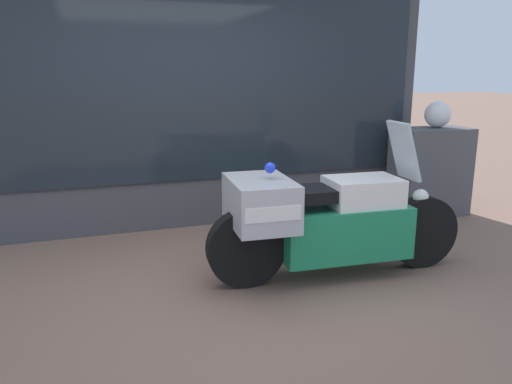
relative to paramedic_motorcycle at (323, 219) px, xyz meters
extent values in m
plane|color=#7A5B4C|center=(-0.81, -0.02, -0.53)|extent=(60.00, 60.00, 0.00)
cube|color=#424247|center=(-0.81, 1.98, 1.21)|extent=(5.84, 0.40, 3.48)
cube|color=#1E262D|center=(-0.49, 1.76, 1.26)|extent=(4.90, 0.02, 2.48)
cube|color=slate|center=(-0.53, 1.99, -0.25)|extent=(4.68, 0.30, 0.55)
cube|color=silver|center=(-0.53, 2.13, 0.72)|extent=(4.68, 0.02, 1.44)
cube|color=beige|center=(-0.53, 1.99, 1.43)|extent=(4.68, 0.30, 0.02)
cube|color=maroon|center=(-1.99, 1.99, 1.47)|extent=(0.18, 0.04, 0.06)
cube|color=#195623|center=(-0.53, 1.99, 1.47)|extent=(0.18, 0.04, 0.06)
cube|color=navy|center=(0.94, 1.99, 1.47)|extent=(0.18, 0.04, 0.06)
cube|color=#2D8E42|center=(-1.98, 1.92, 0.16)|extent=(0.19, 0.02, 0.27)
cube|color=red|center=(-0.53, 1.92, 0.16)|extent=(0.19, 0.03, 0.27)
cube|color=white|center=(0.93, 1.92, 0.16)|extent=(0.19, 0.03, 0.27)
cylinder|color=black|center=(0.97, -0.06, -0.20)|extent=(0.66, 0.18, 0.65)
cylinder|color=black|center=(-0.67, 0.04, -0.20)|extent=(0.66, 0.18, 0.65)
cube|color=#1E8456|center=(0.19, -0.01, -0.13)|extent=(1.15, 0.55, 0.44)
cube|color=white|center=(0.36, -0.02, 0.20)|extent=(0.64, 0.47, 0.27)
cube|color=black|center=(-0.06, 0.00, 0.22)|extent=(0.67, 0.40, 0.10)
cube|color=#B7B7BC|center=(-0.55, 0.04, 0.18)|extent=(0.53, 0.75, 0.38)
cube|color=white|center=(-0.55, 0.04, 0.18)|extent=(0.48, 0.76, 0.11)
cube|color=#B2BCC6|center=(0.73, -0.05, 0.55)|extent=(0.20, 0.35, 0.50)
sphere|color=white|center=(0.93, -0.06, 0.13)|extent=(0.14, 0.14, 0.14)
sphere|color=blue|center=(-0.47, 0.03, 0.46)|extent=(0.09, 0.09, 0.09)
cube|color=#4C4C51|center=(2.13, 1.35, 0.01)|extent=(0.91, 0.50, 1.07)
sphere|color=white|center=(2.21, 1.40, 0.70)|extent=(0.32, 0.32, 0.32)
camera|label=1|loc=(-1.85, -3.65, 1.23)|focal=35.00mm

